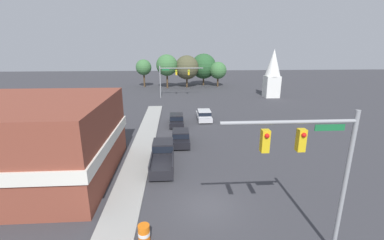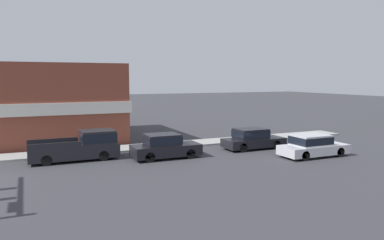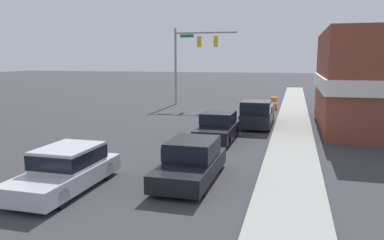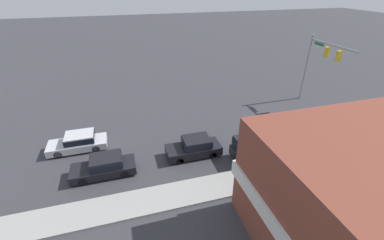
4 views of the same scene
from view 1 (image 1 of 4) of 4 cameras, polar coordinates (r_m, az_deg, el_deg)
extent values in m
plane|color=#38383D|center=(18.34, 3.56, -18.58)|extent=(200.00, 200.00, 0.00)
cube|color=#9E9E99|center=(18.55, -15.19, -18.47)|extent=(2.40, 60.00, 0.14)
cylinder|color=gray|center=(14.88, 30.73, -12.62)|extent=(0.22, 0.22, 7.68)
cylinder|color=gray|center=(12.15, 20.82, -0.45)|extent=(6.21, 0.18, 0.18)
cube|color=gold|center=(12.68, 23.05, -4.14)|extent=(0.36, 0.36, 1.05)
sphere|color=red|center=(12.42, 23.61, -3.08)|extent=(0.22, 0.22, 0.22)
cube|color=gold|center=(12.03, 15.90, -4.50)|extent=(0.36, 0.36, 1.05)
sphere|color=red|center=(11.75, 16.33, -3.40)|extent=(0.22, 0.22, 0.22)
cube|color=#196B38|center=(13.13, 28.29, -1.48)|extent=(1.40, 0.04, 0.30)
cylinder|color=gray|center=(53.82, -7.07, 8.37)|extent=(0.22, 0.22, 6.58)
cylinder|color=gray|center=(53.44, -2.35, 11.44)|extent=(8.83, 0.18, 0.18)
cube|color=gold|center=(53.50, -3.51, 10.49)|extent=(0.36, 0.36, 1.05)
sphere|color=green|center=(53.27, -3.51, 10.81)|extent=(0.22, 0.22, 0.22)
cube|color=gold|center=(53.57, -0.74, 10.53)|extent=(0.36, 0.36, 1.05)
sphere|color=green|center=(53.34, -0.73, 10.85)|extent=(0.22, 0.22, 0.22)
cube|color=#196B38|center=(53.48, -5.86, 11.06)|extent=(1.40, 0.04, 0.30)
cylinder|color=black|center=(29.85, -4.18, -3.70)|extent=(0.22, 0.66, 0.66)
cylinder|color=black|center=(29.87, -0.97, -3.64)|extent=(0.22, 0.66, 0.66)
cylinder|color=black|center=(27.23, -4.22, -5.70)|extent=(0.22, 0.66, 0.66)
cylinder|color=black|center=(27.26, -0.69, -5.63)|extent=(0.22, 0.66, 0.66)
cube|color=black|center=(28.46, -2.52, -4.22)|extent=(1.89, 4.52, 0.73)
cube|color=black|center=(27.96, -2.53, -3.02)|extent=(1.74, 2.17, 0.72)
cube|color=black|center=(27.96, -2.53, -3.02)|extent=(1.76, 2.26, 0.50)
cylinder|color=black|center=(39.00, 1.16, 1.10)|extent=(0.22, 0.66, 0.66)
cylinder|color=black|center=(39.17, 3.67, 1.14)|extent=(0.22, 0.66, 0.66)
cylinder|color=black|center=(36.14, 1.56, -0.12)|extent=(0.22, 0.66, 0.66)
cylinder|color=black|center=(36.33, 4.26, -0.07)|extent=(0.22, 0.66, 0.66)
cube|color=silver|center=(37.60, 2.66, 0.77)|extent=(1.94, 4.81, 0.62)
cube|color=silver|center=(37.16, 2.72, 1.65)|extent=(1.79, 2.31, 0.72)
cube|color=black|center=(37.16, 2.72, 1.65)|extent=(1.80, 2.40, 0.50)
cylinder|color=black|center=(36.74, -4.77, 0.11)|extent=(0.22, 0.66, 0.66)
cylinder|color=black|center=(36.75, -2.16, 0.15)|extent=(0.22, 0.66, 0.66)
cylinder|color=black|center=(33.95, -4.85, -1.25)|extent=(0.22, 0.66, 0.66)
cylinder|color=black|center=(33.95, -2.03, -1.20)|extent=(0.22, 0.66, 0.66)
cube|color=black|center=(35.29, -3.46, -0.26)|extent=(1.89, 4.70, 0.63)
cube|color=black|center=(34.83, -3.47, 0.69)|extent=(1.74, 2.26, 0.74)
cube|color=black|center=(34.83, -3.47, 0.69)|extent=(1.76, 2.35, 0.52)
cylinder|color=black|center=(24.96, -8.37, -7.93)|extent=(0.22, 0.66, 0.66)
cylinder|color=black|center=(24.87, -4.32, -7.89)|extent=(0.22, 0.66, 0.66)
cylinder|color=black|center=(21.87, -9.08, -11.61)|extent=(0.22, 0.66, 0.66)
cylinder|color=black|center=(21.76, -4.40, -11.58)|extent=(0.22, 0.66, 0.66)
cube|color=black|center=(23.22, -6.55, -9.02)|extent=(1.97, 5.57, 0.85)
cube|color=black|center=(24.28, -6.45, -5.66)|extent=(1.87, 2.12, 0.86)
cube|color=black|center=(24.28, -6.45, -5.66)|extent=(1.89, 2.20, 0.60)
cube|color=black|center=(21.95, -9.19, -8.95)|extent=(0.12, 3.15, 0.35)
cube|color=black|center=(21.84, -4.30, -8.91)|extent=(0.12, 3.15, 0.35)
cylinder|color=orange|center=(15.50, -10.61, -23.70)|extent=(0.64, 0.64, 1.14)
cylinder|color=white|center=(15.47, -10.62, -23.54)|extent=(0.66, 0.66, 0.21)
cube|color=brown|center=(23.85, -31.35, -3.91)|extent=(11.54, 11.91, 6.45)
cube|color=silver|center=(23.90, -31.28, -4.31)|extent=(11.84, 12.21, 0.90)
cube|color=white|center=(56.92, 17.24, 7.11)|extent=(2.91, 2.91, 4.44)
cone|color=white|center=(56.42, 17.66, 12.06)|extent=(3.20, 3.20, 5.43)
cylinder|color=#4C3823|center=(69.41, -10.56, 8.59)|extent=(0.44, 0.44, 3.31)
sphere|color=#3D703D|center=(69.05, -10.71, 11.44)|extent=(4.04, 4.04, 4.04)
cylinder|color=#4C3823|center=(66.74, -5.52, 8.52)|extent=(0.44, 0.44, 3.38)
sphere|color=#3D703D|center=(66.33, -5.61, 12.03)|extent=(5.35, 5.35, 5.35)
cylinder|color=#4C3823|center=(67.78, -1.15, 8.27)|extent=(0.44, 0.44, 2.37)
sphere|color=#4C4C33|center=(67.35, -1.17, 11.59)|extent=(6.12, 6.12, 6.12)
cylinder|color=#4C3823|center=(71.53, 2.55, 8.58)|extent=(0.44, 0.44, 2.13)
sphere|color=#28562D|center=(71.11, 2.59, 11.85)|extent=(6.72, 6.72, 6.72)
cylinder|color=#4C3823|center=(69.50, 5.73, 8.35)|extent=(0.44, 0.44, 2.26)
sphere|color=#3D703D|center=(69.15, 5.81, 10.92)|extent=(4.45, 4.45, 4.45)
camera|label=2|loc=(30.24, 47.59, 1.05)|focal=35.00mm
camera|label=3|loc=(47.65, -8.15, 8.93)|focal=35.00mm
camera|label=4|loc=(35.78, -32.62, 17.87)|focal=24.00mm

